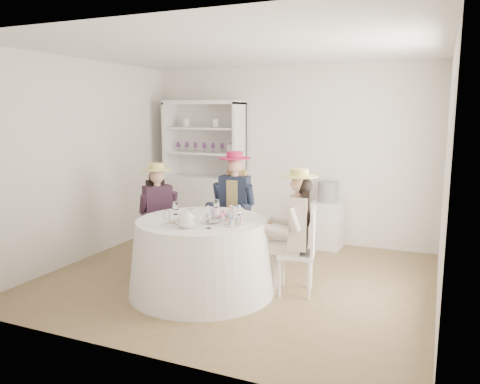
% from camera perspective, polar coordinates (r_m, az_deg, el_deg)
% --- Properties ---
extents(ground, '(4.50, 4.50, 0.00)m').
position_cam_1_polar(ground, '(5.80, -0.40, -10.44)').
color(ground, brown).
rests_on(ground, ground).
extents(ceiling, '(4.50, 4.50, 0.00)m').
position_cam_1_polar(ceiling, '(5.49, -0.43, 17.06)').
color(ceiling, white).
rests_on(ceiling, wall_back).
extents(wall_back, '(4.50, 0.00, 4.50)m').
position_cam_1_polar(wall_back, '(7.35, 5.88, 4.60)').
color(wall_back, silver).
rests_on(wall_back, ground).
extents(wall_front, '(4.50, 0.00, 4.50)m').
position_cam_1_polar(wall_front, '(3.76, -12.76, -0.43)').
color(wall_front, silver).
rests_on(wall_front, ground).
extents(wall_left, '(0.00, 4.50, 4.50)m').
position_cam_1_polar(wall_left, '(6.71, -18.35, 3.67)').
color(wall_left, silver).
rests_on(wall_left, ground).
extents(wall_right, '(0.00, 4.50, 4.50)m').
position_cam_1_polar(wall_right, '(5.03, 23.79, 1.49)').
color(wall_right, silver).
rests_on(wall_right, ground).
extents(tea_table, '(1.64, 1.64, 0.83)m').
position_cam_1_polar(tea_table, '(5.30, -4.66, -7.75)').
color(tea_table, white).
rests_on(tea_table, ground).
extents(hutch, '(1.38, 0.72, 2.18)m').
position_cam_1_polar(hutch, '(7.72, -4.24, 0.57)').
color(hutch, silver).
rests_on(hutch, ground).
extents(side_table, '(0.46, 0.46, 0.69)m').
position_cam_1_polar(side_table, '(7.09, 10.56, -3.95)').
color(side_table, silver).
rests_on(side_table, ground).
extents(hatbox, '(0.38, 0.38, 0.30)m').
position_cam_1_polar(hatbox, '(6.99, 10.68, -0.00)').
color(hatbox, black).
rests_on(hatbox, side_table).
extents(guest_left, '(0.58, 0.56, 1.36)m').
position_cam_1_polar(guest_left, '(6.09, -9.91, -2.10)').
color(guest_left, silver).
rests_on(guest_left, ground).
extents(guest_mid, '(0.55, 0.57, 1.49)m').
position_cam_1_polar(guest_mid, '(6.13, -0.72, -1.12)').
color(guest_mid, silver).
rests_on(guest_mid, ground).
extents(guest_right, '(0.55, 0.52, 1.40)m').
position_cam_1_polar(guest_right, '(5.16, 6.88, -3.90)').
color(guest_right, silver).
rests_on(guest_right, ground).
extents(spare_chair, '(0.50, 0.50, 0.91)m').
position_cam_1_polar(spare_chair, '(6.70, 0.44, -3.29)').
color(spare_chair, silver).
rests_on(spare_chair, ground).
extents(teacup_a, '(0.09, 0.09, 0.06)m').
position_cam_1_polar(teacup_a, '(5.41, -6.00, -2.49)').
color(teacup_a, white).
rests_on(teacup_a, tea_table).
extents(teacup_b, '(0.09, 0.09, 0.07)m').
position_cam_1_polar(teacup_b, '(5.40, -3.28, -2.44)').
color(teacup_b, white).
rests_on(teacup_b, tea_table).
extents(teacup_c, '(0.11, 0.11, 0.07)m').
position_cam_1_polar(teacup_c, '(5.16, -1.26, -2.99)').
color(teacup_c, white).
rests_on(teacup_c, tea_table).
extents(flower_bowl, '(0.24, 0.24, 0.05)m').
position_cam_1_polar(flower_bowl, '(5.01, -3.36, -3.52)').
color(flower_bowl, white).
rests_on(flower_bowl, tea_table).
extents(flower_arrangement, '(0.17, 0.17, 0.06)m').
position_cam_1_polar(flower_arrangement, '(5.06, -2.42, -2.72)').
color(flower_arrangement, pink).
rests_on(flower_arrangement, tea_table).
extents(table_teapot, '(0.25, 0.18, 0.19)m').
position_cam_1_polar(table_teapot, '(4.81, -6.46, -3.45)').
color(table_teapot, white).
rests_on(table_teapot, tea_table).
extents(sandwich_plate, '(0.27, 0.27, 0.06)m').
position_cam_1_polar(sandwich_plate, '(5.00, -7.62, -3.72)').
color(sandwich_plate, white).
rests_on(sandwich_plate, tea_table).
extents(cupcake_stand, '(0.22, 0.22, 0.21)m').
position_cam_1_polar(cupcake_stand, '(4.87, -0.68, -3.25)').
color(cupcake_stand, white).
rests_on(cupcake_stand, tea_table).
extents(stemware_set, '(0.87, 0.84, 0.15)m').
position_cam_1_polar(stemware_set, '(5.17, -4.74, -2.55)').
color(stemware_set, white).
rests_on(stemware_set, tea_table).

